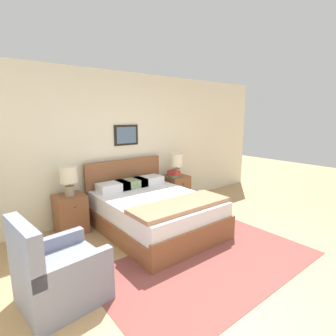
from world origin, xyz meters
name	(u,v)px	position (x,y,z in m)	size (l,w,h in m)	color
ground_plane	(263,291)	(0.00, 0.00, 0.00)	(16.00, 16.00, 0.00)	tan
wall_back	(121,145)	(0.00, 3.02, 1.30)	(7.38, 0.09, 2.60)	beige
area_rug_main	(211,263)	(-0.04, 0.71, 0.00)	(2.80, 1.60, 0.01)	brown
bed	(154,211)	(-0.01, 1.98, 0.31)	(1.52, 1.98, 1.04)	brown
armchair	(58,274)	(-1.74, 1.18, 0.30)	(0.82, 0.77, 0.92)	gray
nightstand_near_window	(70,214)	(-1.11, 2.72, 0.30)	(0.44, 0.47, 0.61)	brown
nightstand_by_door	(176,190)	(1.08, 2.72, 0.30)	(0.44, 0.47, 0.61)	brown
table_lamp_near_window	(69,177)	(-1.10, 2.70, 0.90)	(0.26, 0.26, 0.46)	gray
table_lamp_by_door	(177,162)	(1.07, 2.70, 0.90)	(0.26, 0.26, 0.46)	gray
book_thick_bottom	(174,176)	(0.98, 2.68, 0.63)	(0.23, 0.26, 0.04)	#4C7551
book_hardcover_middle	(174,174)	(0.98, 2.68, 0.67)	(0.18, 0.24, 0.04)	#B7332D
book_novel_upper	(174,172)	(0.98, 2.68, 0.71)	(0.18, 0.26, 0.04)	#B7332D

